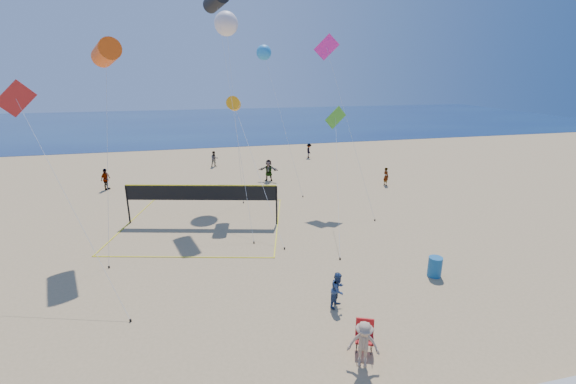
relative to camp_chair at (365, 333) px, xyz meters
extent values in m
plane|color=tan|center=(-2.27, -0.21, -0.62)|extent=(120.00, 120.00, 0.00)
cube|color=#112050|center=(-2.27, 61.79, -0.60)|extent=(140.00, 50.00, 0.03)
imported|color=navy|center=(0.02, 2.54, 0.11)|extent=(0.89, 0.88, 1.45)
imported|color=tan|center=(-0.34, -0.67, 0.16)|extent=(1.15, 0.94, 1.55)
imported|color=gray|center=(-12.05, 21.41, 0.22)|extent=(0.81, 1.06, 1.67)
imported|color=gray|center=(0.72, 21.01, 0.28)|extent=(1.74, 1.14, 1.80)
imported|color=gray|center=(9.70, 17.55, 0.11)|extent=(0.46, 0.59, 1.45)
imported|color=gray|center=(-3.45, 27.18, 0.13)|extent=(0.83, 0.71, 1.50)
imported|color=gray|center=(6.56, 28.94, 0.13)|extent=(0.68, 1.04, 1.51)
cube|color=red|center=(-0.04, -0.10, -0.14)|extent=(0.75, 0.72, 0.06)
cube|color=red|center=(0.05, 0.12, 0.18)|extent=(0.56, 0.28, 0.59)
cylinder|color=black|center=(-0.34, -0.21, -0.35)|extent=(0.14, 0.28, 0.76)
cylinder|color=black|center=(-0.18, 0.19, -0.35)|extent=(0.14, 0.28, 0.76)
cylinder|color=black|center=(0.09, -0.39, -0.35)|extent=(0.14, 0.28, 0.76)
cylinder|color=black|center=(0.26, 0.01, -0.35)|extent=(0.14, 0.28, 0.76)
cylinder|color=#16578F|center=(5.08, 3.73, -0.16)|extent=(0.74, 0.74, 0.91)
cylinder|color=black|center=(-9.24, 13.63, 0.57)|extent=(0.10, 0.10, 2.38)
cylinder|color=black|center=(-0.57, 11.45, 0.57)|extent=(0.10, 0.10, 2.38)
cube|color=black|center=(-4.91, 12.54, 1.32)|extent=(8.67, 2.20, 0.89)
cube|color=#FEF11A|center=(-4.91, 12.54, 1.79)|extent=(8.68, 2.21, 0.06)
cube|color=#FEF11A|center=(-6.00, 8.21, -0.61)|extent=(8.88, 2.28, 0.02)
cube|color=#FEF11A|center=(-3.81, 16.88, -0.61)|extent=(8.88, 2.28, 0.02)
cylinder|color=#FF550F|center=(-9.01, 11.95, 9.07)|extent=(1.90, 2.75, 1.39)
cylinder|color=silver|center=(-9.19, 9.92, 4.25)|extent=(0.37, 4.07, 9.65)
cylinder|color=black|center=(-9.36, 7.90, -0.57)|extent=(0.08, 0.08, 0.10)
cylinder|color=black|center=(-3.19, 16.70, 12.38)|extent=(1.61, 2.52, 1.28)
cylinder|color=silver|center=(-2.76, 12.86, 5.90)|extent=(0.88, 7.70, 12.96)
cylinder|color=black|center=(-2.33, 9.01, -0.57)|extent=(0.08, 0.08, 0.10)
cylinder|color=#FFA412|center=(-2.53, 15.01, 6.26)|extent=(1.11, 2.06, 1.07)
cylinder|color=silver|center=(-1.71, 11.47, 2.85)|extent=(1.65, 7.08, 6.84)
cylinder|color=black|center=(-0.89, 7.93, -0.57)|extent=(0.08, 0.08, 0.10)
cube|color=red|center=(-12.43, 9.56, 7.08)|extent=(1.62, 0.38, 1.63)
cylinder|color=silver|center=(-10.10, 6.46, 3.26)|extent=(4.68, 6.23, 7.66)
cylinder|color=black|center=(-7.77, 3.35, -0.57)|extent=(0.08, 0.08, 0.10)
cube|color=green|center=(3.85, 13.89, 5.36)|extent=(1.53, 0.26, 1.52)
cylinder|color=silver|center=(2.68, 10.04, 2.39)|extent=(2.36, 7.71, 5.94)
cylinder|color=black|center=(1.50, 6.18, -0.57)|extent=(0.08, 0.08, 0.10)
cube|color=#F625A2|center=(4.02, 16.58, 9.76)|extent=(1.62, 0.68, 1.73)
cylinder|color=silver|center=(4.72, 13.55, 4.60)|extent=(1.42, 6.07, 10.34)
cylinder|color=black|center=(5.42, 10.52, -0.57)|extent=(0.08, 0.08, 0.10)
sphere|color=white|center=(-2.39, 19.59, 11.38)|extent=(2.05, 2.05, 1.65)
cylinder|color=silver|center=(-2.23, 17.67, 5.40)|extent=(0.33, 3.87, 11.95)
cylinder|color=black|center=(-2.07, 15.74, -0.57)|extent=(0.08, 0.08, 0.10)
sphere|color=#2990E1|center=(0.79, 22.74, 9.64)|extent=(1.56, 1.56, 1.20)
cylinder|color=silver|center=(1.57, 19.42, 4.54)|extent=(1.57, 6.66, 10.22)
cylinder|color=black|center=(2.35, 16.09, -0.57)|extent=(0.08, 0.08, 0.10)
camera|label=1|loc=(-4.90, -9.77, 8.22)|focal=24.00mm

